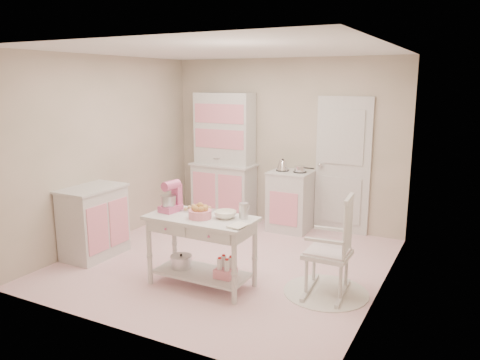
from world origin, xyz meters
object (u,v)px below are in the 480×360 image
hutch (223,157)px  base_cabinet (94,222)px  work_table (202,251)px  stand_mixer (170,197)px  bread_basket (200,214)px  rocking_chair (328,245)px  stove (290,201)px

hutch → base_cabinet: 2.42m
work_table → stand_mixer: size_ratio=3.53×
bread_basket → base_cabinet: bearing=174.3°
hutch → rocking_chair: 3.10m
hutch → work_table: bearing=-65.9°
stove → stand_mixer: stand_mixer is taller
bread_basket → stove: bearing=87.3°
stove → bread_basket: stove is taller
base_cabinet → work_table: (1.73, -0.13, -0.06)m
hutch → bread_basket: (1.09, -2.43, -0.19)m
work_table → hutch: bearing=114.1°
base_cabinet → work_table: bearing=-4.2°
stove → rocking_chair: (1.17, -1.89, 0.09)m
stand_mixer → base_cabinet: bearing=-177.2°
stove → rocking_chair: bearing=-58.3°
hutch → bread_basket: bearing=-66.0°
stove → base_cabinet: bearing=-130.2°
stove → work_table: (-0.13, -2.33, -0.06)m
stove → rocking_chair: 2.22m
base_cabinet → stand_mixer: stand_mixer is taller
rocking_chair → work_table: size_ratio=0.92×
hutch → base_cabinet: (-0.66, -2.26, -0.58)m
base_cabinet → work_table: base_cabinet is taller
base_cabinet → rocking_chair: 3.05m
work_table → bread_basket: 0.45m
work_table → stand_mixer: 0.71m
stand_mixer → bread_basket: bearing=-1.6°
base_cabinet → stand_mixer: 1.41m
hutch → stand_mixer: (0.65, -2.36, -0.07)m
base_cabinet → rocking_chair: size_ratio=0.84×
work_table → bread_basket: bearing=-68.2°
work_table → bread_basket: size_ratio=4.80×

